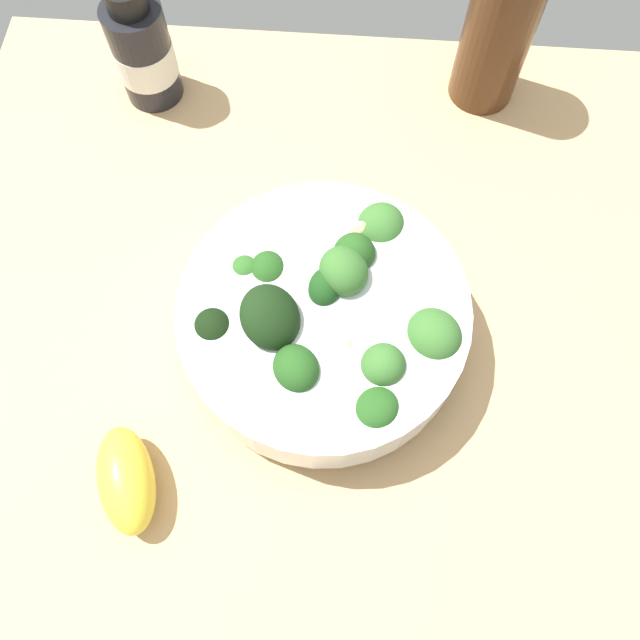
{
  "coord_description": "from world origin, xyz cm",
  "views": [
    {
      "loc": [
        1.18,
        -17.96,
        50.29
      ],
      "look_at": [
        -0.27,
        1.44,
        4.0
      ],
      "focal_mm": 36.55,
      "sensor_mm": 36.0,
      "label": 1
    }
  ],
  "objects_px": {
    "bowl_of_broccoli": "(322,318)",
    "bottle_short": "(143,51)",
    "lemon_wedge": "(126,480)",
    "bottle_tall": "(500,25)"
  },
  "relations": [
    {
      "from": "lemon_wedge",
      "to": "bottle_short",
      "type": "height_order",
      "value": "bottle_short"
    },
    {
      "from": "bowl_of_broccoli",
      "to": "bottle_tall",
      "type": "distance_m",
      "value": 0.31
    },
    {
      "from": "lemon_wedge",
      "to": "bottle_tall",
      "type": "bearing_deg",
      "value": 56.17
    },
    {
      "from": "bottle_short",
      "to": "bowl_of_broccoli",
      "type": "bearing_deg",
      "value": -53.74
    },
    {
      "from": "lemon_wedge",
      "to": "bottle_short",
      "type": "distance_m",
      "value": 0.38
    },
    {
      "from": "bottle_tall",
      "to": "bottle_short",
      "type": "relative_size",
      "value": 1.4
    },
    {
      "from": "bowl_of_broccoli",
      "to": "lemon_wedge",
      "type": "distance_m",
      "value": 0.19
    },
    {
      "from": "bowl_of_broccoli",
      "to": "bottle_short",
      "type": "bearing_deg",
      "value": 126.26
    },
    {
      "from": "bowl_of_broccoli",
      "to": "lemon_wedge",
      "type": "height_order",
      "value": "bowl_of_broccoli"
    },
    {
      "from": "bottle_tall",
      "to": "lemon_wedge",
      "type": "bearing_deg",
      "value": -123.83
    }
  ]
}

